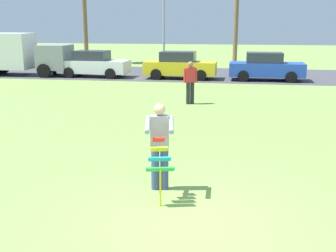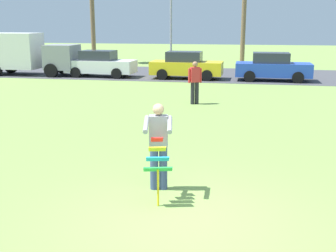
# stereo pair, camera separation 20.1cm
# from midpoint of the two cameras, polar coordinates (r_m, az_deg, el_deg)

# --- Properties ---
(ground_plane) EXTENTS (120.00, 120.00, 0.00)m
(ground_plane) POSITION_cam_midpoint_polar(r_m,az_deg,el_deg) (7.16, 3.31, -12.90)
(ground_plane) COLOR olive
(road_strip) EXTENTS (120.00, 8.00, 0.01)m
(road_strip) POSITION_cam_midpoint_polar(r_m,az_deg,el_deg) (27.23, 8.94, 6.89)
(road_strip) COLOR #424247
(road_strip) RESTS_ON ground
(person_kite_flyer) EXTENTS (0.62, 0.71, 1.73)m
(person_kite_flyer) POSITION_cam_midpoint_polar(r_m,az_deg,el_deg) (8.12, -0.59, -2.38)
(person_kite_flyer) COLOR #384772
(person_kite_flyer) RESTS_ON ground
(kite_held) EXTENTS (0.53, 0.70, 1.17)m
(kite_held) POSITION_cam_midpoint_polar(r_m,az_deg,el_deg) (7.57, -0.66, -4.83)
(kite_held) COLOR red
(kite_held) RESTS_ON ground
(parked_truck_grey_van) EXTENTS (6.73, 2.19, 2.62)m
(parked_truck_grey_van) POSITION_cam_midpoint_polar(r_m,az_deg,el_deg) (28.43, -19.43, 9.42)
(parked_truck_grey_van) COLOR gray
(parked_truck_grey_van) RESTS_ON ground
(parked_car_white) EXTENTS (4.26, 1.96, 1.60)m
(parked_car_white) POSITION_cam_midpoint_polar(r_m,az_deg,el_deg) (26.24, -8.99, 8.32)
(parked_car_white) COLOR white
(parked_car_white) RESTS_ON ground
(parked_car_yellow) EXTENTS (4.23, 1.90, 1.60)m
(parked_car_yellow) POSITION_cam_midpoint_polar(r_m,az_deg,el_deg) (24.98, 2.71, 8.20)
(parked_car_yellow) COLOR yellow
(parked_car_yellow) RESTS_ON ground
(parked_car_blue) EXTENTS (4.21, 1.85, 1.60)m
(parked_car_blue) POSITION_cam_midpoint_polar(r_m,az_deg,el_deg) (24.80, 14.28, 7.75)
(parked_car_blue) COLOR #2347B7
(parked_car_blue) RESTS_ON ground
(streetlight_pole) EXTENTS (0.24, 1.65, 7.00)m
(streetlight_pole) POSITION_cam_midpoint_polar(r_m,az_deg,el_deg) (32.67, 0.64, 15.20)
(streetlight_pole) COLOR #9E9EA3
(streetlight_pole) RESTS_ON ground
(person_walker_near) EXTENTS (0.53, 0.35, 1.73)m
(person_walker_near) POSITION_cam_midpoint_polar(r_m,az_deg,el_deg) (17.04, 4.02, 6.09)
(person_walker_near) COLOR #26262B
(person_walker_near) RESTS_ON ground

